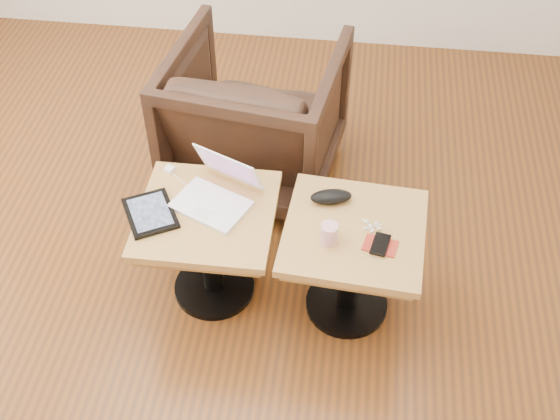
# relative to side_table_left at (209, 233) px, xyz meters

# --- Properties ---
(room_shell) EXTENTS (4.52, 4.52, 2.71)m
(room_shell) POSITION_rel_side_table_left_xyz_m (-0.05, -0.05, 0.96)
(room_shell) COLOR #4B2B14
(room_shell) RESTS_ON ground
(side_table_left) EXTENTS (0.57, 0.57, 0.52)m
(side_table_left) POSITION_rel_side_table_left_xyz_m (0.00, 0.00, 0.00)
(side_table_left) COLOR black
(side_table_left) RESTS_ON ground
(side_table_right) EXTENTS (0.60, 0.60, 0.52)m
(side_table_right) POSITION_rel_side_table_left_xyz_m (0.62, -0.02, 0.00)
(side_table_right) COLOR black
(side_table_right) RESTS_ON ground
(laptop) EXTENTS (0.39, 0.39, 0.20)m
(laptop) POSITION_rel_side_table_left_xyz_m (0.03, 0.08, 0.17)
(laptop) COLOR white
(laptop) RESTS_ON side_table_left
(tablet) EXTENTS (0.28, 0.30, 0.02)m
(tablet) POSITION_rel_side_table_left_xyz_m (-0.23, -0.05, 0.14)
(tablet) COLOR black
(tablet) RESTS_ON side_table_left
(charging_adapter) EXTENTS (0.05, 0.05, 0.02)m
(charging_adapter) POSITION_rel_side_table_left_xyz_m (-0.21, 0.22, 0.14)
(charging_adapter) COLOR white
(charging_adapter) RESTS_ON side_table_left
(glasses_case) EXTENTS (0.19, 0.11, 0.05)m
(glasses_case) POSITION_rel_side_table_left_xyz_m (0.51, 0.13, 0.16)
(glasses_case) COLOR black
(glasses_case) RESTS_ON side_table_right
(striped_cup) EXTENTS (0.08, 0.08, 0.09)m
(striped_cup) POSITION_rel_side_table_left_xyz_m (0.52, -0.10, 0.17)
(striped_cup) COLOR #C24E6B
(striped_cup) RESTS_ON side_table_right
(earbuds_tangle) EXTENTS (0.08, 0.07, 0.02)m
(earbuds_tangle) POSITION_rel_side_table_left_xyz_m (0.68, -0.00, 0.14)
(earbuds_tangle) COLOR white
(earbuds_tangle) RESTS_ON side_table_right
(phone_on_sleeve) EXTENTS (0.15, 0.13, 0.02)m
(phone_on_sleeve) POSITION_rel_side_table_left_xyz_m (0.72, -0.10, 0.14)
(phone_on_sleeve) COLOR maroon
(phone_on_sleeve) RESTS_ON side_table_right
(armchair) EXTENTS (0.93, 0.95, 0.76)m
(armchair) POSITION_rel_side_table_left_xyz_m (0.08, 0.83, -0.00)
(armchair) COLOR black
(armchair) RESTS_ON ground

